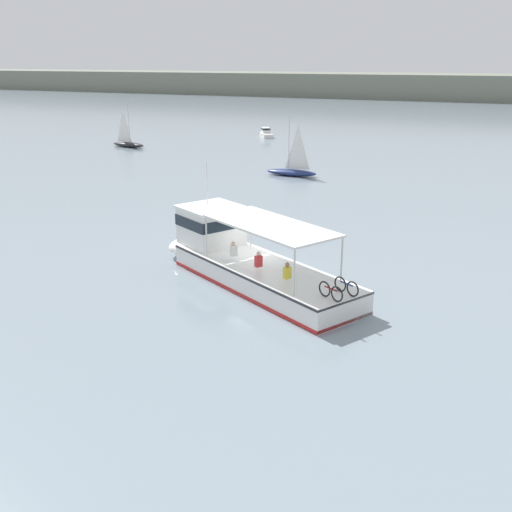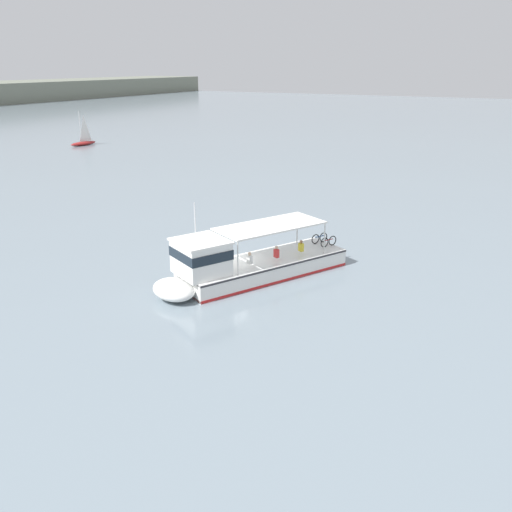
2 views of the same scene
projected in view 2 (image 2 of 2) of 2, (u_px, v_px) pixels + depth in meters
ground_plane at (230, 276)px, 34.00m from camera, size 400.00×400.00×0.00m
ferry_main at (242, 265)px, 32.90m from camera, size 12.71×8.57×5.32m
sailboat_outer_anchorage at (84, 142)px, 87.76m from camera, size 4.92×1.87×5.40m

